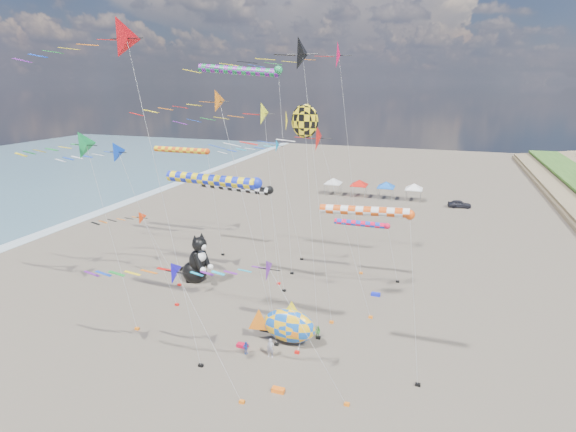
# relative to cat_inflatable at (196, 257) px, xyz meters

# --- Properties ---
(ground) EXTENTS (260.00, 260.00, 0.00)m
(ground) POSITION_rel_cat_inflatable_xyz_m (10.78, -16.68, -2.83)
(ground) COLOR brown
(ground) RESTS_ON ground
(delta_kite_0) EXTENTS (10.50, 1.74, 14.59)m
(delta_kite_0) POSITION_rel_cat_inflatable_xyz_m (4.41, 9.63, 10.47)
(delta_kite_0) COLOR #0D87C5
(delta_kite_0) RESTS_ON ground
(delta_kite_1) EXTENTS (11.31, 2.05, 15.87)m
(delta_kite_1) POSITION_rel_cat_inflatable_xyz_m (-4.17, -5.54, 11.68)
(delta_kite_1) COLOR blue
(delta_kite_1) RESTS_ON ground
(delta_kite_2) EXTENTS (13.05, 2.73, 24.94)m
(delta_kite_2) POSITION_rel_cat_inflatable_xyz_m (3.71, -13.46, 20.50)
(delta_kite_2) COLOR red
(delta_kite_2) RESTS_ON ground
(delta_kite_3) EXTENTS (9.94, 1.68, 10.22)m
(delta_kite_3) POSITION_rel_cat_inflatable_xyz_m (14.11, -14.10, 6.17)
(delta_kite_3) COLOR #632291
(delta_kite_3) RESTS_ON ground
(delta_kite_4) EXTENTS (14.67, 2.58, 17.64)m
(delta_kite_4) POSITION_rel_cat_inflatable_xyz_m (13.59, -1.87, 13.25)
(delta_kite_4) COLOR red
(delta_kite_4) RESTS_ON ground
(delta_kite_5) EXTENTS (11.40, 2.03, 20.43)m
(delta_kite_5) POSITION_rel_cat_inflatable_xyz_m (6.33, -5.47, 16.22)
(delta_kite_5) COLOR orange
(delta_kite_5) RESTS_ON ground
(delta_kite_6) EXTENTS (14.97, 2.93, 24.98)m
(delta_kite_6) POSITION_rel_cat_inflatable_xyz_m (11.96, 7.81, 20.44)
(delta_kite_6) COLOR #D10E44
(delta_kite_6) RESTS_ON ground
(delta_kite_7) EXTENTS (11.21, 1.77, 9.59)m
(delta_kite_7) POSITION_rel_cat_inflatable_xyz_m (7.37, -16.16, 5.47)
(delta_kite_7) COLOR #1A0ECD
(delta_kite_7) RESTS_ON ground
(delta_kite_8) EXTENTS (12.38, 2.46, 19.16)m
(delta_kite_8) POSITION_rel_cat_inflatable_xyz_m (5.16, 2.17, 14.80)
(delta_kite_8) COLOR #F7FF25
(delta_kite_8) RESTS_ON ground
(delta_kite_9) EXTENTS (9.94, 1.51, 8.08)m
(delta_kite_9) POSITION_rel_cat_inflatable_xyz_m (-6.57, -1.56, 4.04)
(delta_kite_9) COLOR #F53A0B
(delta_kite_9) RESTS_ON ground
(delta_kite_10) EXTENTS (12.53, 2.75, 24.37)m
(delta_kite_10) POSITION_rel_cat_inflatable_xyz_m (12.61, -3.92, 19.91)
(delta_kite_10) COLOR black
(delta_kite_10) RESTS_ON ground
(delta_kite_11) EXTENTS (9.87, 2.51, 17.25)m
(delta_kite_11) POSITION_rel_cat_inflatable_xyz_m (-2.88, -10.56, 12.92)
(delta_kite_11) COLOR #129142
(delta_kite_11) RESTS_ON ground
(windsock_0) EXTENTS (9.43, 0.83, 11.11)m
(windsock_0) POSITION_rel_cat_inflatable_xyz_m (4.81, 0.74, 7.83)
(windsock_0) COLOR black
(windsock_0) RESTS_ON ground
(windsock_1) EXTENTS (8.94, 0.73, 13.35)m
(windsock_1) POSITION_rel_cat_inflatable_xyz_m (-5.65, 7.85, 10.09)
(windsock_1) COLOR #DD4C12
(windsock_1) RESTS_ON ground
(windsock_2) EXTENTS (7.63, 0.67, 12.97)m
(windsock_2) POSITION_rel_cat_inflatable_xyz_m (19.72, -10.46, 9.71)
(windsock_2) COLOR #E34C10
(windsock_2) RESTS_ON ground
(windsock_3) EXTENTS (7.32, 0.65, 6.60)m
(windsock_3) POSITION_rel_cat_inflatable_xyz_m (16.73, 6.79, 3.40)
(windsock_3) COLOR red
(windsock_3) RESTS_ON ground
(windsock_4) EXTENTS (10.51, 0.87, 22.46)m
(windsock_4) POSITION_rel_cat_inflatable_xyz_m (3.67, 5.19, 19.12)
(windsock_4) COLOR #198947
(windsock_4) RESTS_ON ground
(windsock_5) EXTENTS (9.40, 0.89, 14.03)m
(windsock_5) POSITION_rel_cat_inflatable_xyz_m (7.58, -8.89, 10.71)
(windsock_5) COLOR #1429CC
(windsock_5) RESTS_ON ground
(angelfish_kite) EXTENTS (3.74, 3.02, 19.22)m
(angelfish_kite) POSITION_rel_cat_inflatable_xyz_m (13.28, -4.82, 14.92)
(angelfish_kite) COLOR yellow
(angelfish_kite) RESTS_ON ground
(cat_inflatable) EXTENTS (4.63, 3.30, 5.65)m
(cat_inflatable) POSITION_rel_cat_inflatable_xyz_m (0.00, 0.00, 0.00)
(cat_inflatable) COLOR black
(cat_inflatable) RESTS_ON ground
(fish_inflatable) EXTENTS (5.90, 2.43, 4.00)m
(fish_inflatable) POSITION_rel_cat_inflatable_xyz_m (13.38, -8.43, -1.07)
(fish_inflatable) COLOR blue
(fish_inflatable) RESTS_ON ground
(person_adult) EXTENTS (0.62, 0.45, 1.58)m
(person_adult) POSITION_rel_cat_inflatable_xyz_m (12.60, -10.55, -2.04)
(person_adult) COLOR #908F9D
(person_adult) RESTS_ON ground
(child_green) EXTENTS (0.61, 0.54, 1.05)m
(child_green) POSITION_rel_cat_inflatable_xyz_m (15.37, -6.61, -2.30)
(child_green) COLOR #2C8D22
(child_green) RESTS_ON ground
(child_blue) EXTENTS (0.56, 0.68, 1.09)m
(child_blue) POSITION_rel_cat_inflatable_xyz_m (10.58, -10.79, -2.28)
(child_blue) COLOR blue
(child_blue) RESTS_ON ground
(kite_bag_0) EXTENTS (0.90, 0.44, 0.30)m
(kite_bag_0) POSITION_rel_cat_inflatable_xyz_m (14.61, -14.31, -2.68)
(kite_bag_0) COLOR orange
(kite_bag_0) RESTS_ON ground
(kite_bag_1) EXTENTS (0.90, 0.44, 0.30)m
(kite_bag_1) POSITION_rel_cat_inflatable_xyz_m (10.77, -7.08, -2.68)
(kite_bag_1) COLOR black
(kite_bag_1) RESTS_ON ground
(kite_bag_2) EXTENTS (0.90, 0.44, 0.30)m
(kite_bag_2) POSITION_rel_cat_inflatable_xyz_m (18.90, 2.84, -2.68)
(kite_bag_2) COLOR #1522D6
(kite_bag_2) RESTS_ON ground
(kite_bag_3) EXTENTS (0.90, 0.44, 0.30)m
(kite_bag_3) POSITION_rel_cat_inflatable_xyz_m (9.91, -10.03, -2.68)
(kite_bag_3) COLOR red
(kite_bag_3) RESTS_ON ground
(tent_row) EXTENTS (19.20, 4.20, 3.80)m
(tent_row) POSITION_rel_cat_inflatable_xyz_m (12.28, 43.32, 0.32)
(tent_row) COLOR silver
(tent_row) RESTS_ON ground
(parked_car) EXTENTS (4.07, 2.16, 1.32)m
(parked_car) POSITION_rel_cat_inflatable_xyz_m (27.69, 41.32, -2.17)
(parked_car) COLOR #26262D
(parked_car) RESTS_ON ground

